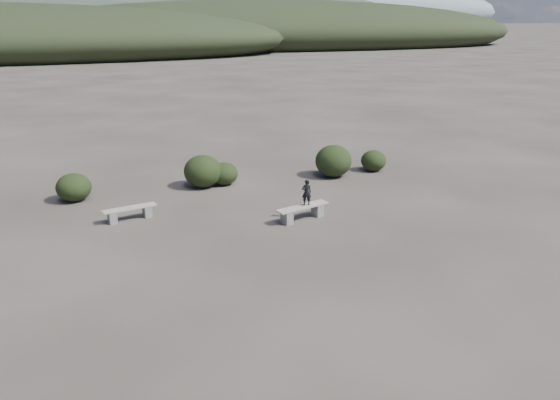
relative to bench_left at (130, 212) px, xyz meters
name	(u,v)px	position (x,y,z in m)	size (l,w,h in m)	color
ground	(301,290)	(3.53, -6.22, -0.26)	(1200.00, 1200.00, 0.00)	#322C27
bench_left	(130,212)	(0.00, 0.00, 0.00)	(1.74, 0.73, 0.43)	#65625E
bench_right	(302,211)	(5.26, -1.72, 0.02)	(1.89, 0.93, 0.47)	#65625E
seated_person	(307,192)	(5.41, -1.67, 0.63)	(0.31, 0.20, 0.85)	black
shrub_a	(74,187)	(-1.74, 2.64, 0.24)	(1.22, 1.22, 1.00)	black
shrub_b	(203,171)	(2.91, 2.88, 0.36)	(1.44, 1.44, 1.24)	black
shrub_c	(224,174)	(3.74, 2.93, 0.18)	(1.09, 1.09, 0.87)	black
shrub_d	(333,161)	(8.24, 2.65, 0.39)	(1.49, 1.49, 1.30)	black
shrub_e	(374,161)	(10.21, 2.91, 0.18)	(1.06, 1.06, 0.89)	black
mountain_ridges	(83,10)	(-3.95, 332.84, 10.58)	(500.00, 400.00, 56.00)	black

